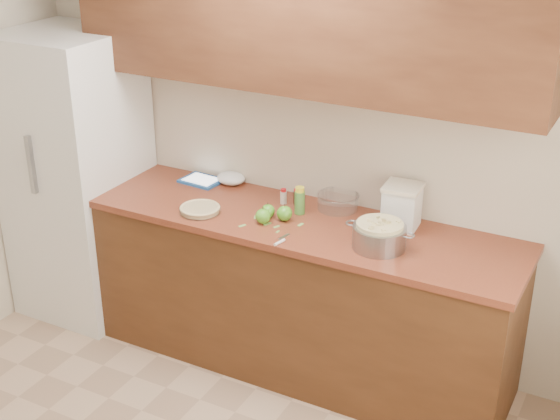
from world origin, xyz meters
The scene contains 23 objects.
room_shell centered at (0.00, 0.00, 1.30)m, with size 3.60×3.60×3.60m.
counter_run centered at (0.00, 1.48, 0.46)m, with size 2.64×0.68×0.92m.
upper_cabinets centered at (0.00, 1.63, 1.95)m, with size 2.60×0.34×0.70m, color brown.
fridge centered at (-1.44, 1.44, 0.90)m, with size 0.70×0.70×1.80m, color white.
pie centered at (-0.44, 1.30, 0.94)m, with size 0.23×0.23×0.04m.
colander centered at (0.59, 1.37, 0.99)m, with size 0.37×0.27×0.14m.
flour_canister centered at (0.60, 1.66, 1.04)m, with size 0.21×0.21×0.24m.
tablet centered at (-0.68, 1.68, 0.93)m, with size 0.25×0.20×0.02m.
paring_knife centered at (0.12, 1.19, 0.93)m, with size 0.05×0.16×0.02m.
lemon_bottle centered at (0.05, 1.55, 1.00)m, with size 0.06×0.06×0.16m.
cinnamon_shaker centered at (-0.09, 1.63, 0.96)m, with size 0.04×0.04×0.09m.
vanilla_bottle centered at (-0.02, 1.66, 0.96)m, with size 0.03×0.03×0.09m.
mixing_bowl centered at (0.21, 1.71, 0.97)m, with size 0.24×0.24×0.09m.
paper_towel centered at (-0.51, 1.74, 0.96)m, with size 0.18×0.14×0.07m, color white.
apple_left centered at (-0.08, 1.43, 0.96)m, with size 0.08×0.08×0.09m.
apple_center centered at (0.02, 1.43, 0.96)m, with size 0.08×0.08×0.10m.
apple_front centered at (-0.07, 1.35, 0.96)m, with size 0.08×0.08×0.09m.
peel_a centered at (0.12, 1.42, 0.92)m, with size 0.04×0.02×0.00m, color #84B95A.
peel_b centered at (-0.04, 1.35, 0.92)m, with size 0.05×0.02×0.00m, color #84B95A.
peel_c centered at (0.05, 1.29, 0.92)m, with size 0.03×0.01×0.00m, color #84B95A.
peel_d centered at (-0.15, 1.27, 0.92)m, with size 0.04×0.02×0.00m, color #84B95A.
peel_e centered at (-0.14, 1.39, 0.92)m, with size 0.04×0.02×0.00m, color #84B95A.
peel_f centered at (0.02, 1.34, 0.92)m, with size 0.04×0.02×0.00m, color #84B95A.
Camera 1 is at (1.78, -1.95, 2.72)m, focal length 50.00 mm.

